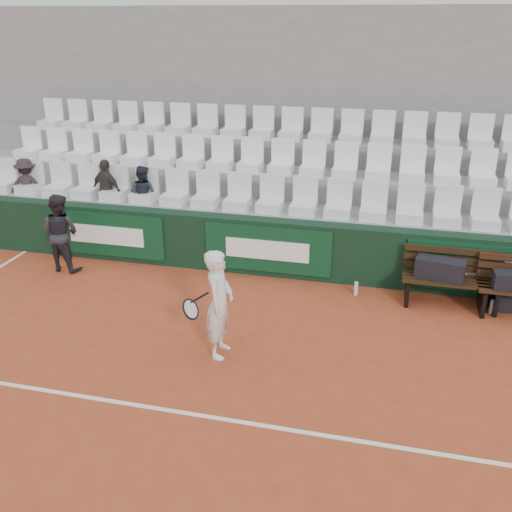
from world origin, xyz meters
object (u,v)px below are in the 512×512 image
(water_bottle_near, at_px, (356,288))
(ball_kid, at_px, (61,233))
(bench_left, at_px, (450,292))
(water_bottle_far, at_px, (492,307))
(sports_bag_left, at_px, (440,269))
(tennis_player, at_px, (219,304))
(spectator_a, at_px, (24,164))
(spectator_c, at_px, (141,171))
(spectator_b, at_px, (105,167))

(water_bottle_near, bearing_deg, ball_kid, -177.72)
(bench_left, bearing_deg, water_bottle_far, -11.29)
(sports_bag_left, xyz_separation_m, water_bottle_near, (-1.25, 0.01, -0.49))
(water_bottle_near, distance_m, tennis_player, 2.81)
(spectator_a, height_order, spectator_c, spectator_c)
(water_bottle_far, height_order, spectator_a, spectator_a)
(sports_bag_left, bearing_deg, spectator_a, 172.67)
(spectator_a, relative_size, spectator_b, 0.94)
(bench_left, distance_m, sports_bag_left, 0.43)
(water_bottle_far, height_order, tennis_player, tennis_player)
(water_bottle_far, bearing_deg, sports_bag_left, 170.36)
(tennis_player, relative_size, spectator_c, 1.33)
(water_bottle_far, relative_size, spectator_a, 0.21)
(water_bottle_near, relative_size, tennis_player, 0.15)
(spectator_b, xyz_separation_m, spectator_c, (0.73, 0.00, -0.04))
(water_bottle_near, height_order, tennis_player, tennis_player)
(water_bottle_near, bearing_deg, spectator_a, 171.39)
(spectator_b, bearing_deg, spectator_a, 18.04)
(bench_left, xyz_separation_m, spectator_a, (-8.00, 1.02, 1.33))
(sports_bag_left, distance_m, water_bottle_near, 1.35)
(ball_kid, bearing_deg, water_bottle_near, -171.70)
(bench_left, xyz_separation_m, sports_bag_left, (-0.20, 0.02, 0.38))
(spectator_c, bearing_deg, tennis_player, 134.98)
(bench_left, xyz_separation_m, ball_kid, (-6.61, -0.18, 0.47))
(sports_bag_left, bearing_deg, spectator_c, 169.38)
(bench_left, distance_m, water_bottle_near, 1.46)
(sports_bag_left, relative_size, ball_kid, 0.52)
(water_bottle_far, bearing_deg, bench_left, 168.71)
(sports_bag_left, xyz_separation_m, water_bottle_far, (0.81, -0.14, -0.49))
(tennis_player, distance_m, spectator_b, 4.60)
(tennis_player, height_order, ball_kid, tennis_player)
(ball_kid, distance_m, spectator_c, 1.82)
(bench_left, bearing_deg, water_bottle_near, 178.92)
(ball_kid, xyz_separation_m, spectator_b, (0.33, 1.20, 0.90))
(tennis_player, bearing_deg, ball_kid, 150.47)
(tennis_player, bearing_deg, sports_bag_left, 37.17)
(water_bottle_near, bearing_deg, bench_left, -1.08)
(sports_bag_left, height_order, spectator_c, spectator_c)
(sports_bag_left, height_order, spectator_b, spectator_b)
(sports_bag_left, height_order, tennis_player, tennis_player)
(bench_left, bearing_deg, tennis_player, -144.82)
(bench_left, bearing_deg, ball_kid, -178.45)
(water_bottle_far, distance_m, spectator_c, 6.43)
(tennis_player, height_order, spectator_b, spectator_b)
(ball_kid, bearing_deg, bench_left, -172.44)
(water_bottle_near, height_order, spectator_c, spectator_c)
(water_bottle_far, bearing_deg, spectator_c, 169.51)
(water_bottle_near, height_order, spectator_b, spectator_b)
(spectator_c, bearing_deg, water_bottle_near, 173.71)
(water_bottle_far, bearing_deg, tennis_player, -150.94)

